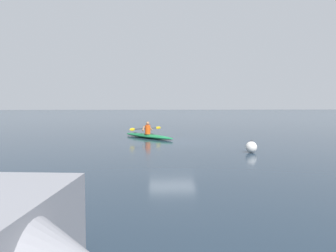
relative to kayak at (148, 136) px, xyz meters
name	(u,v)px	position (x,y,z in m)	size (l,w,h in m)	color
ground_plane	(172,142)	(-1.32, 2.23, -0.12)	(160.00, 160.00, 0.00)	#1E2D3D
kayak	(148,136)	(0.00, 0.00, 0.00)	(3.31, 3.94, 0.24)	#19723F
kayaker	(147,129)	(0.05, -0.06, 0.44)	(1.92, 1.52, 0.76)	#E04C14
mooring_buoy_red_near	(251,147)	(-4.48, 6.43, 0.12)	(0.49, 0.49, 0.54)	silver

